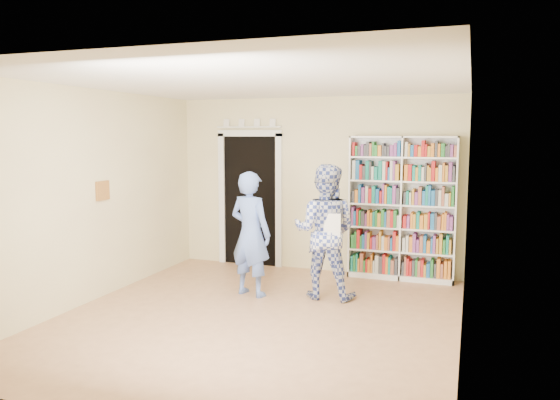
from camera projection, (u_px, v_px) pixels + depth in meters
name	position (u px, v px, depth m)	size (l,w,h in m)	color
floor	(257.00, 318.00, 6.33)	(5.00, 5.00, 0.00)	#A2704E
ceiling	(255.00, 82.00, 6.02)	(5.00, 5.00, 0.00)	white
wall_back	(316.00, 185.00, 8.52)	(4.50, 4.50, 0.00)	beige
wall_left	(91.00, 196.00, 6.91)	(5.00, 5.00, 0.00)	beige
wall_right	(466.00, 212.00, 5.43)	(5.00, 5.00, 0.00)	beige
bookshelf	(402.00, 208.00, 7.96)	(1.53, 0.29, 2.11)	white
doorway	(250.00, 193.00, 8.88)	(1.10, 0.08, 2.43)	black
wall_art	(103.00, 191.00, 7.09)	(0.03, 0.25, 0.25)	brown
man_blue	(251.00, 234.00, 7.18)	(0.60, 0.40, 1.65)	#5B7ACB
man_plaid	(325.00, 231.00, 7.07)	(0.85, 0.66, 1.75)	navy
paper_sheet	(332.00, 225.00, 6.79)	(0.21, 0.01, 0.30)	white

